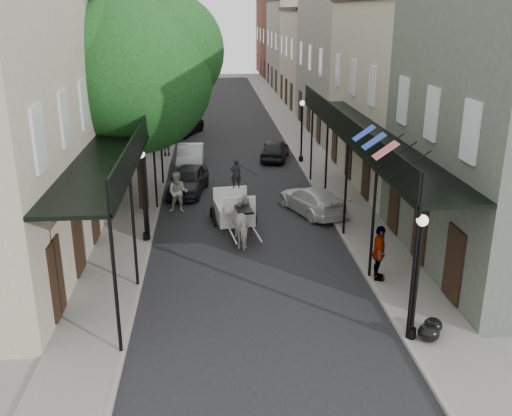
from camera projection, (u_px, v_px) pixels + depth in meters
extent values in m
plane|color=gray|center=(260.00, 312.00, 17.78)|extent=(140.00, 140.00, 0.00)
cube|color=black|center=(233.00, 156.00, 36.60)|extent=(8.00, 90.00, 0.01)
cube|color=gray|center=(154.00, 157.00, 36.20)|extent=(2.20, 90.00, 0.12)
cube|color=gray|center=(310.00, 154.00, 36.97)|extent=(2.20, 90.00, 0.12)
cube|color=#B5AB91|center=(114.00, 60.00, 43.62)|extent=(5.00, 80.00, 10.50)
cube|color=gray|center=(335.00, 59.00, 44.95)|extent=(5.00, 80.00, 10.50)
cube|color=black|center=(120.00, 140.00, 22.66)|extent=(2.20, 18.00, 0.12)
cube|color=black|center=(146.00, 128.00, 22.58)|extent=(0.06, 18.00, 1.00)
cylinder|color=black|center=(115.00, 285.00, 14.89)|extent=(0.10, 0.10, 4.00)
cylinder|color=black|center=(146.00, 192.00, 22.42)|extent=(0.10, 0.10, 4.00)
cylinder|color=black|center=(161.00, 146.00, 29.95)|extent=(0.10, 0.10, 4.00)
cube|color=black|center=(367.00, 136.00, 23.43)|extent=(2.20, 18.00, 0.12)
cube|color=black|center=(342.00, 125.00, 23.19)|extent=(0.06, 18.00, 1.00)
cylinder|color=black|center=(413.00, 274.00, 15.51)|extent=(0.10, 0.10, 4.00)
cylinder|color=black|center=(346.00, 188.00, 23.03)|extent=(0.10, 0.10, 4.00)
cylinder|color=black|center=(312.00, 144.00, 30.56)|extent=(0.10, 0.10, 4.00)
cylinder|color=#382619|center=(140.00, 149.00, 25.87)|extent=(0.44, 0.44, 5.60)
sphere|color=#174114|center=(135.00, 76.00, 24.79)|extent=(6.80, 6.80, 6.80)
sphere|color=#174114|center=(167.00, 51.00, 25.13)|extent=(5.10, 5.10, 5.10)
cylinder|color=#382619|center=(163.00, 106.00, 39.14)|extent=(0.44, 0.44, 5.04)
sphere|color=#174114|center=(161.00, 62.00, 38.17)|extent=(6.00, 6.00, 6.00)
sphere|color=#174114|center=(178.00, 48.00, 38.54)|extent=(4.50, 4.50, 4.50)
cylinder|color=black|center=(411.00, 333.00, 16.12)|extent=(0.28, 0.28, 0.30)
cylinder|color=black|center=(416.00, 284.00, 15.61)|extent=(0.12, 0.12, 3.40)
sphere|color=white|center=(422.00, 220.00, 15.00)|extent=(0.32, 0.32, 0.32)
cylinder|color=black|center=(146.00, 236.00, 23.02)|extent=(0.28, 0.28, 0.30)
cylinder|color=black|center=(144.00, 200.00, 22.51)|extent=(0.12, 0.12, 3.40)
sphere|color=white|center=(141.00, 154.00, 21.90)|extent=(0.32, 0.32, 0.32)
cylinder|color=black|center=(301.00, 159.00, 34.95)|extent=(0.28, 0.28, 0.30)
cylinder|color=black|center=(302.00, 134.00, 34.43)|extent=(0.12, 0.12, 3.40)
sphere|color=white|center=(302.00, 103.00, 33.83)|extent=(0.32, 0.32, 0.32)
imported|color=silver|center=(245.00, 222.00, 22.76)|extent=(1.26, 2.27, 1.82)
torus|color=black|center=(211.00, 203.00, 25.60)|extent=(0.29, 1.42, 1.42)
torus|color=black|center=(250.00, 201.00, 25.97)|extent=(0.29, 1.42, 1.42)
torus|color=black|center=(221.00, 222.00, 24.33)|extent=(0.18, 0.74, 0.74)
torus|color=black|center=(253.00, 219.00, 24.61)|extent=(0.18, 0.74, 0.74)
cube|color=white|center=(231.00, 194.00, 25.43)|extent=(1.80, 2.18, 0.77)
cube|color=white|center=(236.00, 189.00, 24.18)|extent=(1.39, 0.78, 0.13)
cube|color=white|center=(237.00, 184.00, 23.82)|extent=(1.33, 0.29, 0.55)
imported|color=black|center=(236.00, 174.00, 23.95)|extent=(0.49, 0.36, 1.24)
imported|color=#B6B7AC|center=(178.00, 192.00, 26.22)|extent=(1.02, 0.84, 1.93)
imported|color=gray|center=(166.00, 140.00, 36.03)|extent=(1.35, 0.89, 1.96)
imported|color=gray|center=(379.00, 253.00, 19.36)|extent=(0.73, 1.22, 1.95)
imported|color=black|center=(188.00, 180.00, 29.10)|extent=(2.35, 4.34, 1.40)
imported|color=#A9A9AE|center=(191.00, 157.00, 33.50)|extent=(1.57, 4.32, 1.41)
imported|color=black|center=(181.00, 126.00, 42.74)|extent=(3.68, 5.12, 1.29)
imported|color=silver|center=(312.00, 200.00, 26.29)|extent=(3.14, 4.55, 1.22)
imported|color=black|center=(275.00, 149.00, 35.65)|extent=(2.39, 4.05, 1.29)
ellipsoid|color=black|center=(429.00, 333.00, 15.93)|extent=(0.61, 0.61, 0.52)
ellipsoid|color=black|center=(433.00, 325.00, 16.39)|extent=(0.53, 0.53, 0.43)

